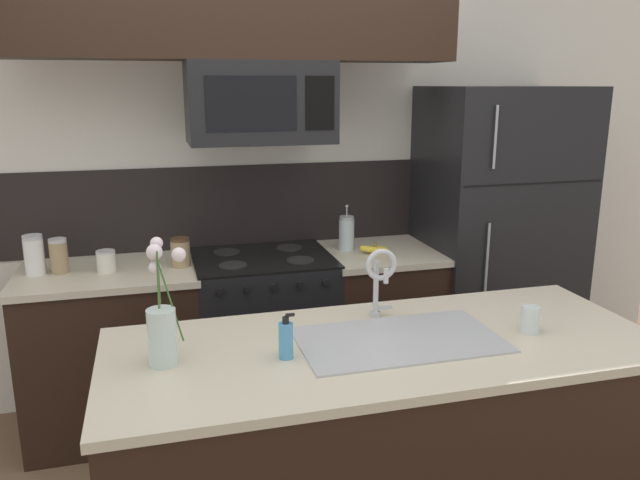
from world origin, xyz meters
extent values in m
cube|color=silver|center=(0.30, 1.28, 1.30)|extent=(5.20, 0.10, 2.60)
cube|color=black|center=(0.00, 1.22, 1.15)|extent=(3.15, 0.01, 0.48)
cube|color=black|center=(-0.82, 0.90, 0.44)|extent=(0.88, 0.62, 0.88)
cube|color=beige|center=(-0.82, 0.90, 0.89)|extent=(0.91, 0.65, 0.03)
cube|color=black|center=(0.69, 0.90, 0.44)|extent=(0.62, 0.62, 0.88)
cube|color=beige|center=(0.69, 0.90, 0.89)|extent=(0.65, 0.65, 0.03)
cube|color=black|center=(0.00, 0.90, 0.46)|extent=(0.76, 0.62, 0.91)
cube|color=black|center=(0.00, 0.90, 0.92)|extent=(0.76, 0.62, 0.01)
cylinder|color=black|center=(-0.18, 0.76, 0.93)|extent=(0.15, 0.15, 0.01)
cylinder|color=black|center=(0.18, 0.76, 0.93)|extent=(0.15, 0.15, 0.01)
cylinder|color=black|center=(-0.18, 1.04, 0.93)|extent=(0.15, 0.15, 0.01)
cylinder|color=black|center=(0.18, 1.04, 0.93)|extent=(0.15, 0.15, 0.01)
cylinder|color=black|center=(-0.27, 0.58, 0.85)|extent=(0.03, 0.02, 0.03)
cylinder|color=black|center=(-0.14, 0.58, 0.85)|extent=(0.03, 0.02, 0.03)
cylinder|color=black|center=(0.00, 0.58, 0.85)|extent=(0.03, 0.02, 0.03)
cylinder|color=black|center=(0.14, 0.58, 0.85)|extent=(0.03, 0.02, 0.03)
cylinder|color=black|center=(0.27, 0.58, 0.85)|extent=(0.03, 0.02, 0.03)
cube|color=black|center=(0.00, 0.88, 1.76)|extent=(0.74, 0.40, 0.41)
cube|color=black|center=(-0.07, 0.68, 1.76)|extent=(0.45, 0.00, 0.26)
cube|color=black|center=(0.27, 0.68, 1.76)|extent=(0.15, 0.00, 0.26)
cube|color=black|center=(1.45, 0.92, 0.92)|extent=(0.89, 0.72, 1.84)
cube|color=black|center=(1.45, 0.56, 1.32)|extent=(0.85, 0.00, 0.01)
cylinder|color=#99999E|center=(1.18, 0.54, 1.58)|extent=(0.01, 0.01, 0.33)
cylinder|color=#99999E|center=(1.18, 0.54, 0.77)|extent=(0.01, 0.01, 0.70)
cylinder|color=silver|center=(-1.16, 0.92, 1.00)|extent=(0.10, 0.10, 0.18)
cylinder|color=#B2B2B7|center=(-1.16, 0.92, 1.10)|extent=(0.10, 0.10, 0.02)
cylinder|color=#997F5B|center=(-1.05, 0.92, 0.99)|extent=(0.09, 0.09, 0.16)
cylinder|color=#B2B2B7|center=(-1.05, 0.92, 1.08)|extent=(0.09, 0.09, 0.02)
cylinder|color=silver|center=(-0.82, 0.87, 0.96)|extent=(0.10, 0.10, 0.10)
cylinder|color=#B2B2B7|center=(-0.82, 0.87, 1.02)|extent=(0.09, 0.09, 0.01)
cylinder|color=#997F5B|center=(-0.44, 0.87, 0.98)|extent=(0.10, 0.10, 0.14)
cylinder|color=#4C331E|center=(-0.44, 0.87, 1.06)|extent=(0.10, 0.10, 0.02)
ellipsoid|color=yellow|center=(0.63, 0.83, 0.93)|extent=(0.17, 0.10, 0.07)
ellipsoid|color=yellow|center=(0.64, 0.85, 0.93)|extent=(0.17, 0.06, 0.04)
ellipsoid|color=yellow|center=(0.64, 0.83, 0.93)|extent=(0.18, 0.06, 0.07)
ellipsoid|color=yellow|center=(0.65, 0.85, 0.93)|extent=(0.17, 0.10, 0.05)
cylinder|color=brown|center=(0.64, 0.84, 0.96)|extent=(0.02, 0.02, 0.03)
cylinder|color=silver|center=(0.50, 0.96, 1.00)|extent=(0.09, 0.09, 0.18)
cylinder|color=#A3A3AA|center=(0.50, 0.96, 1.10)|extent=(0.08, 0.08, 0.02)
cylinder|color=#A3A3AA|center=(0.50, 0.96, 1.14)|extent=(0.01, 0.01, 0.05)
sphere|color=#A3A3AA|center=(0.50, 0.96, 1.17)|extent=(0.02, 0.02, 0.02)
cube|color=black|center=(0.24, -0.35, 0.44)|extent=(2.06, 0.82, 0.88)
cube|color=beige|center=(0.24, -0.35, 0.89)|extent=(2.09, 0.85, 0.03)
cube|color=#ADAFB5|center=(0.30, -0.35, 0.91)|extent=(0.76, 0.44, 0.01)
cube|color=#ADAFB5|center=(0.12, -0.35, 0.84)|extent=(0.30, 0.33, 0.15)
cube|color=#ADAFB5|center=(0.47, -0.35, 0.84)|extent=(0.30, 0.33, 0.15)
cylinder|color=#B7BABF|center=(0.30, -0.09, 0.92)|extent=(0.04, 0.04, 0.02)
cylinder|color=#B7BABF|center=(0.30, -0.09, 1.04)|extent=(0.02, 0.02, 0.22)
torus|color=#B7BABF|center=(0.30, -0.14, 1.15)|extent=(0.13, 0.02, 0.13)
cylinder|color=#B7BABF|center=(0.30, -0.20, 1.12)|extent=(0.02, 0.02, 0.06)
cube|color=#B7BABF|center=(0.33, -0.09, 0.95)|extent=(0.07, 0.01, 0.01)
cylinder|color=#4C93C6|center=(-0.15, -0.39, 0.98)|extent=(0.05, 0.05, 0.13)
cylinder|color=black|center=(-0.15, -0.39, 1.05)|extent=(0.02, 0.02, 0.02)
cube|color=black|center=(-0.13, -0.39, 1.07)|extent=(0.03, 0.01, 0.01)
cylinder|color=silver|center=(0.82, -0.41, 0.96)|extent=(0.07, 0.07, 0.11)
cylinder|color=silver|center=(-0.57, -0.32, 1.01)|extent=(0.10, 0.10, 0.20)
cylinder|color=silver|center=(-0.57, -0.32, 0.95)|extent=(0.09, 0.09, 0.06)
cylinder|color=#386B2D|center=(-0.53, -0.31, 1.13)|extent=(0.08, 0.04, 0.31)
sphere|color=silver|center=(-0.49, -0.29, 1.29)|extent=(0.05, 0.05, 0.05)
cylinder|color=#386B2D|center=(-0.57, -0.31, 1.11)|extent=(0.02, 0.03, 0.28)
sphere|color=silver|center=(-0.57, -0.30, 1.25)|extent=(0.04, 0.04, 0.04)
cylinder|color=#386B2D|center=(-0.57, -0.31, 1.14)|extent=(0.01, 0.03, 0.33)
sphere|color=silver|center=(-0.57, -0.30, 1.31)|extent=(0.05, 0.05, 0.05)
cylinder|color=#386B2D|center=(-0.56, -0.28, 1.14)|extent=(0.01, 0.09, 0.34)
sphere|color=silver|center=(-0.56, -0.24, 1.32)|extent=(0.04, 0.04, 0.04)
camera|label=1|loc=(-0.57, -2.38, 1.85)|focal=35.00mm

